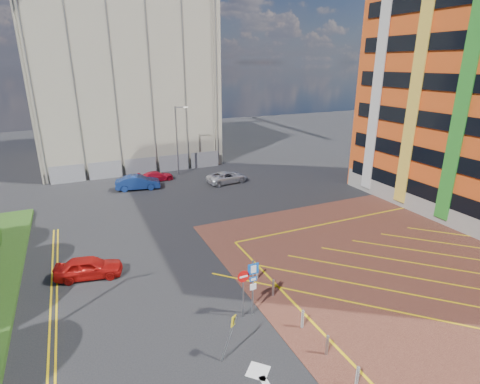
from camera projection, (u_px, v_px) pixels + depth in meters
ground at (252, 328)px, 18.81m from camera, size 140.00×140.00×0.00m
forecourt at (446, 268)px, 24.26m from camera, size 26.00×26.00×0.02m
lamp_back at (178, 139)px, 43.07m from camera, size 1.53×0.16×8.00m
sign_cluster at (249, 283)px, 19.13m from camera, size 1.17×0.12×3.20m
warning_sign at (230, 332)px, 16.42m from camera, size 0.82×0.43×2.24m
bollard_row at (310, 328)px, 18.11m from camera, size 0.14×11.14×0.90m
construction_building at (121, 76)px, 49.63m from camera, size 21.20×19.20×22.00m
construction_fence at (149, 165)px, 44.69m from camera, size 21.60×0.06×2.00m
car_red_left at (89, 267)px, 23.08m from camera, size 4.21×2.34×1.35m
car_blue_back at (138, 182)px, 39.20m from camera, size 4.75×2.38×1.50m
car_red_back at (156, 176)px, 42.00m from camera, size 4.03×2.15×1.11m
car_silver_back at (227, 177)px, 41.36m from camera, size 4.87×2.69×1.29m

